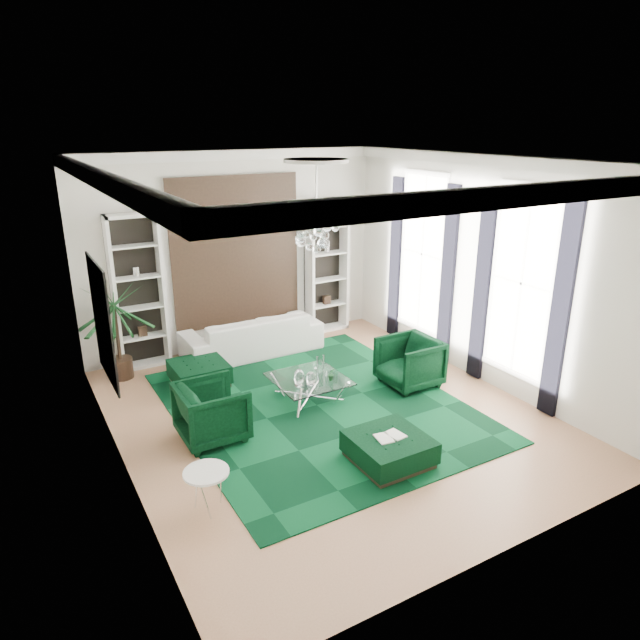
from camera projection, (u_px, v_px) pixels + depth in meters
floor at (326, 415)px, 8.81m from camera, size 6.00×7.00×0.02m
ceiling at (327, 159)px, 7.56m from camera, size 6.00×7.00×0.02m
wall_back at (235, 251)px, 11.06m from camera, size 6.00×0.02×3.80m
wall_front at (517, 391)px, 5.31m from camera, size 6.00×0.02×3.80m
wall_left at (109, 333)px, 6.77m from camera, size 0.02×7.00×3.80m
wall_right at (481, 271)px, 9.60m from camera, size 0.02×7.00×3.80m
crown_molding at (327, 167)px, 7.59m from camera, size 6.00×7.00×0.18m
ceiling_medallion at (316, 161)px, 7.82m from camera, size 0.90×0.90×0.05m
tapestry at (236, 252)px, 11.02m from camera, size 2.50×0.06×2.80m
shelving_left at (138, 292)px, 10.15m from camera, size 0.90×0.38×2.80m
shelving_right at (327, 266)px, 11.98m from camera, size 0.90×0.38×2.80m
painting at (103, 322)px, 7.30m from camera, size 0.04×1.30×1.60m
window_near at (522, 283)px, 8.85m from camera, size 0.03×1.10×2.90m
curtain_near_a at (560, 313)px, 8.28m from camera, size 0.07×0.30×3.25m
curtain_near_b at (482, 287)px, 9.56m from camera, size 0.07×0.30×3.25m
window_far at (422, 254)px, 10.82m from camera, size 0.03×1.10×2.90m
curtain_far_a at (448, 276)px, 10.24m from camera, size 0.07×0.30×3.25m
curtain_far_b at (395, 259)px, 11.52m from camera, size 0.07×0.30×3.25m
rug at (317, 406)px, 9.05m from camera, size 4.20×5.00×0.02m
sofa at (252, 334)px, 11.02m from camera, size 2.65×1.04×0.77m
armchair_left at (212, 412)px, 8.02m from camera, size 0.92×0.89×0.83m
armchair_right at (409, 362)px, 9.66m from camera, size 0.92×0.90×0.84m
coffee_table at (309, 389)px, 9.20m from camera, size 1.12×1.12×0.38m
ottoman_side at (199, 374)px, 9.75m from camera, size 0.89×0.89×0.40m
ottoman_front at (389, 450)px, 7.50m from camera, size 0.96×0.96×0.38m
book at (390, 436)px, 7.43m from camera, size 0.39×0.26×0.03m
side_table at (208, 491)px, 6.56m from camera, size 0.53×0.53×0.51m
palm at (115, 320)px, 9.72m from camera, size 1.35×1.35×2.16m
chandelier at (316, 228)px, 8.12m from camera, size 0.83×0.83×0.75m
table_plant at (331, 374)px, 9.04m from camera, size 0.12×0.10×0.22m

